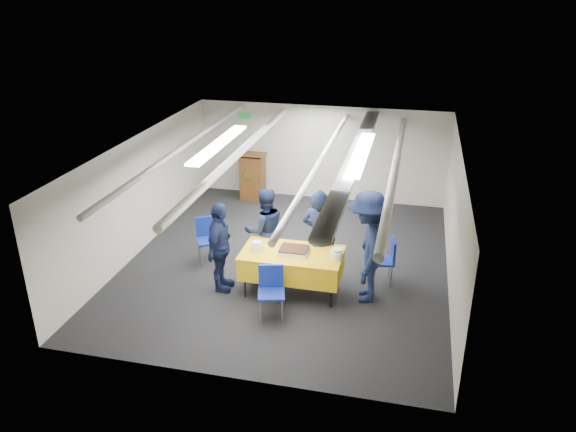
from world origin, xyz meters
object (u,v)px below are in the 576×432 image
(chair_right, at_px, (387,257))
(chair_left, at_px, (208,235))
(sailor_a, at_px, (319,237))
(sheet_cake, at_px, (294,250))
(sailor_c, at_px, (220,247))
(chair_near, at_px, (271,287))
(serving_table, at_px, (292,263))
(sailor_b, at_px, (265,230))
(sailor_d, at_px, (368,247))
(podium, at_px, (253,175))

(chair_right, xyz_separation_m, chair_left, (-3.41, 0.13, 0.00))
(chair_left, height_order, sailor_a, sailor_a)
(sheet_cake, xyz_separation_m, chair_left, (-1.88, 0.80, -0.28))
(chair_left, height_order, sailor_c, sailor_c)
(chair_left, bearing_deg, chair_near, -43.55)
(serving_table, xyz_separation_m, chair_near, (-0.16, -0.80, -0.03))
(sailor_b, bearing_deg, sheet_cake, 104.18)
(sheet_cake, xyz_separation_m, sailor_d, (1.23, 0.09, 0.16))
(sheet_cake, distance_m, podium, 4.56)
(sailor_a, distance_m, sailor_d, 0.97)
(chair_right, relative_size, sailor_d, 0.45)
(sheet_cake, relative_size, sailor_d, 0.26)
(sailor_d, bearing_deg, sailor_b, -111.37)
(chair_left, bearing_deg, sheet_cake, -23.13)
(sailor_b, bearing_deg, chair_right, 148.17)
(sailor_c, xyz_separation_m, sailor_d, (2.50, 0.27, 0.16))
(chair_near, xyz_separation_m, sailor_d, (1.43, 0.89, 0.44))
(sailor_c, bearing_deg, sheet_cake, -82.59)
(chair_right, relative_size, chair_left, 1.00)
(chair_left, relative_size, sailor_d, 0.45)
(sailor_b, bearing_deg, serving_table, 102.66)
(podium, xyz_separation_m, sailor_b, (1.25, -3.43, 0.19))
(sheet_cake, xyz_separation_m, chair_right, (1.53, 0.67, -0.28))
(podium, bearing_deg, sailor_d, -51.61)
(podium, height_order, chair_right, podium)
(serving_table, relative_size, sailor_d, 0.89)
(podium, distance_m, sailor_c, 4.36)
(serving_table, height_order, chair_right, chair_right)
(chair_near, bearing_deg, serving_table, 78.64)
(sailor_a, distance_m, sailor_b, 1.07)
(sailor_a, bearing_deg, chair_left, 8.28)
(chair_left, height_order, sailor_b, sailor_b)
(podium, distance_m, chair_right, 4.90)
(sheet_cake, height_order, sailor_b, sailor_b)
(podium, distance_m, sailor_d, 5.15)
(sheet_cake, relative_size, sailor_b, 0.31)
(chair_near, height_order, sailor_b, sailor_b)
(serving_table, bearing_deg, sheet_cake, 0.51)
(podium, height_order, sailor_b, sailor_b)
(sheet_cake, relative_size, chair_right, 0.58)
(chair_near, distance_m, sailor_a, 1.40)
(serving_table, distance_m, sailor_a, 0.67)
(podium, distance_m, chair_left, 3.31)
(chair_right, height_order, sailor_d, sailor_d)
(serving_table, distance_m, chair_near, 0.81)
(serving_table, distance_m, podium, 4.54)
(serving_table, distance_m, sailor_c, 1.27)
(chair_left, xyz_separation_m, sailor_b, (1.18, -0.12, 0.28))
(serving_table, relative_size, sailor_c, 1.06)
(serving_table, relative_size, chair_near, 1.98)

